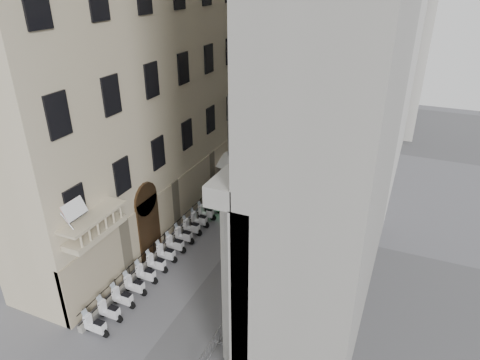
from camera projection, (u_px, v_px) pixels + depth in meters
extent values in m
cube|color=beige|center=(341.00, 0.00, 52.14)|extent=(22.00, 10.00, 30.00)
cylinder|color=white|center=(215.00, 178.00, 39.16)|extent=(0.06, 0.06, 2.34)
cylinder|color=white|center=(245.00, 184.00, 38.11)|extent=(0.06, 0.06, 2.34)
cylinder|color=white|center=(228.00, 166.00, 41.61)|extent=(0.06, 0.06, 2.34)
cylinder|color=white|center=(257.00, 171.00, 40.56)|extent=(0.06, 0.06, 2.34)
cube|color=white|center=(236.00, 162.00, 39.32)|extent=(3.19, 3.19, 0.13)
cone|color=white|center=(236.00, 157.00, 39.09)|extent=(4.25, 4.25, 1.06)
cylinder|color=#95989E|center=(229.00, 143.00, 38.43)|extent=(0.16, 0.16, 8.69)
cylinder|color=#95989E|center=(243.00, 96.00, 36.33)|extent=(2.56, 0.72, 0.12)
cube|color=#95989E|center=(257.00, 97.00, 36.17)|extent=(0.58, 0.36, 0.16)
cube|color=black|center=(209.00, 204.00, 35.48)|extent=(0.43, 0.82, 1.66)
cube|color=#19E54C|center=(210.00, 203.00, 35.33)|extent=(0.19, 0.58, 0.92)
imported|color=black|center=(278.00, 181.00, 39.12)|extent=(0.77, 0.62, 1.85)
imported|color=black|center=(320.00, 166.00, 42.49)|extent=(0.91, 0.81, 1.57)
imported|color=black|center=(282.00, 147.00, 46.87)|extent=(0.98, 0.73, 1.83)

